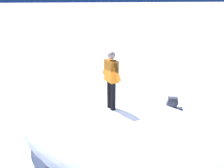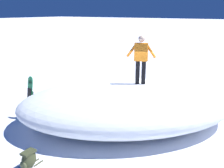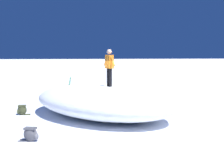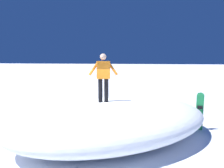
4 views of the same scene
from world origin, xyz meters
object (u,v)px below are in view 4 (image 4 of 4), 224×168
Objects in this scene: backpack_far at (58,110)px; backpack_near at (142,110)px; snowboarder_standing at (103,75)px; snowboard_primary_upright at (200,111)px.

backpack_near is at bearing 104.48° from backpack_far.
snowboarder_standing is 4.73m from backpack_far.
snowboarder_standing is at bearing -14.55° from backpack_near.
snowboard_primary_upright reaches higher than backpack_near.
backpack_near is at bearing 165.45° from snowboarder_standing.
backpack_far is (1.07, -4.15, 0.00)m from backpack_near.
backpack_near is (-2.07, -2.38, -0.57)m from snowboard_primary_upright.
snowboarder_standing reaches higher than snowboard_primary_upright.
snowboarder_standing reaches higher than backpack_near.
snowboarder_standing is 2.31× the size of backpack_far.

